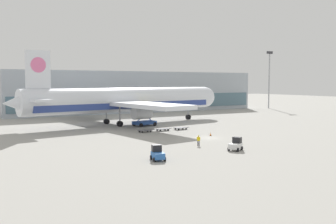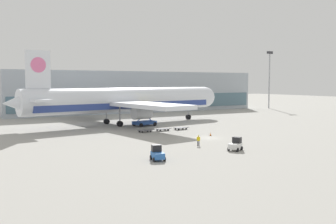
# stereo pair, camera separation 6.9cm
# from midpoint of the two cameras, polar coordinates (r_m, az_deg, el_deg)

# --- Properties ---
(ground_plane) EXTENTS (400.00, 400.00, 0.00)m
(ground_plane) POSITION_cam_midpoint_polar(r_m,az_deg,el_deg) (70.07, 6.01, -3.95)
(ground_plane) COLOR #9E9B93
(terminal_building) EXTENTS (90.00, 18.20, 14.00)m
(terminal_building) POSITION_cam_midpoint_polar(r_m,az_deg,el_deg) (134.86, -4.98, 3.11)
(terminal_building) COLOR #9EA8B2
(terminal_building) RESTS_ON ground_plane
(light_mast) EXTENTS (2.80, 0.50, 22.53)m
(light_mast) POSITION_cam_midpoint_polar(r_m,az_deg,el_deg) (153.89, 15.21, 5.42)
(light_mast) COLOR #9EA0A5
(light_mast) RESTS_ON ground_plane
(airplane_main) EXTENTS (57.86, 48.65, 17.00)m
(airplane_main) POSITION_cam_midpoint_polar(r_m,az_deg,el_deg) (92.22, -6.56, 1.73)
(airplane_main) COLOR silver
(airplane_main) RESTS_ON ground_plane
(scissor_lift_loader) EXTENTS (5.57, 4.01, 4.83)m
(scissor_lift_loader) POSITION_cam_midpoint_polar(r_m,az_deg,el_deg) (88.68, -3.59, -0.93)
(scissor_lift_loader) COLOR #284C99
(scissor_lift_loader) RESTS_ON ground_plane
(baggage_tug_foreground) EXTENTS (2.08, 2.69, 2.00)m
(baggage_tug_foreground) POSITION_cam_midpoint_polar(r_m,az_deg,el_deg) (49.90, -1.60, -6.37)
(baggage_tug_foreground) COLOR #2D66B7
(baggage_tug_foreground) RESTS_ON ground_plane
(baggage_tug_mid) EXTENTS (2.81, 2.48, 2.00)m
(baggage_tug_mid) POSITION_cam_midpoint_polar(r_m,az_deg,el_deg) (57.92, 10.31, -4.92)
(baggage_tug_mid) COLOR silver
(baggage_tug_mid) RESTS_ON ground_plane
(baggage_dolly_lead) EXTENTS (3.74, 1.65, 0.48)m
(baggage_dolly_lead) POSITION_cam_midpoint_polar(r_m,az_deg,el_deg) (77.64, -3.48, -2.82)
(baggage_dolly_lead) COLOR #56565B
(baggage_dolly_lead) RESTS_ON ground_plane
(baggage_dolly_second) EXTENTS (3.74, 1.65, 0.48)m
(baggage_dolly_second) POSITION_cam_midpoint_polar(r_m,az_deg,el_deg) (79.72, -0.78, -2.62)
(baggage_dolly_second) COLOR #56565B
(baggage_dolly_second) RESTS_ON ground_plane
(baggage_dolly_third) EXTENTS (3.74, 1.65, 0.48)m
(baggage_dolly_third) POSITION_cam_midpoint_polar(r_m,az_deg,el_deg) (81.76, 1.99, -2.44)
(baggage_dolly_third) COLOR #56565B
(baggage_dolly_third) RESTS_ON ground_plane
(ground_crew_near) EXTENTS (0.51, 0.37, 1.74)m
(ground_crew_near) POSITION_cam_midpoint_polar(r_m,az_deg,el_deg) (61.19, 4.69, -4.21)
(ground_crew_near) COLOR black
(ground_crew_near) RESTS_ON ground_plane
(traffic_cone_near) EXTENTS (0.40, 0.40, 0.68)m
(traffic_cone_near) POSITION_cam_midpoint_polar(r_m,az_deg,el_deg) (73.05, 6.52, -3.35)
(traffic_cone_near) COLOR black
(traffic_cone_near) RESTS_ON ground_plane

